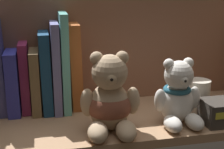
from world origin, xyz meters
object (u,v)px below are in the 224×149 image
object	(u,v)px
book_6	(56,66)
teddy_bear_smaller	(178,96)
book_8	(75,66)
pillar_candle	(198,95)
book_3	(25,77)
book_7	(64,61)
teddy_bear_larger	(110,101)
book_4	(35,80)
book_2	(14,81)
book_5	(46,71)

from	to	relation	value
book_6	teddy_bear_smaller	xyz separation A→B (cm)	(26.65, -15.78, -4.66)
book_8	teddy_bear_smaller	distance (cm)	27.26
pillar_candle	book_3	bearing A→B (deg)	167.22
book_3	pillar_candle	xyz separation A→B (cm)	(42.45, -9.63, -4.67)
book_7	teddy_bear_larger	distance (cm)	19.09
teddy_bear_larger	book_3	bearing A→B (deg)	138.32
book_4	teddy_bear_smaller	xyz separation A→B (cm)	(31.83, -15.78, -1.33)
book_8	pillar_candle	bearing A→B (deg)	-17.83
book_2	book_3	xyz separation A→B (cm)	(2.84, 0.00, 0.88)
book_5	teddy_bear_larger	xyz separation A→B (cm)	(13.13, -16.28, -3.04)
book_3	book_8	bearing A→B (deg)	0.00
book_5	teddy_bear_smaller	bearing A→B (deg)	-28.42
book_3	book_6	world-z (taller)	book_6
book_8	book_3	bearing A→B (deg)	180.00
book_7	teddy_bear_smaller	bearing A→B (deg)	-32.83
teddy_bear_larger	teddy_bear_smaller	distance (cm)	16.04
book_2	teddy_bear_larger	distance (cm)	26.69
book_3	book_7	size ratio (longest dim) A/B	0.71
book_3	teddy_bear_smaller	distance (cm)	37.83
book_3	book_2	bearing A→B (deg)	180.00
book_3	pillar_candle	size ratio (longest dim) A/B	2.15
book_5	book_7	distance (cm)	5.23
book_8	teddy_bear_larger	bearing A→B (deg)	-70.47
pillar_candle	book_7	bearing A→B (deg)	163.54
book_2	book_5	world-z (taller)	book_5
book_5	book_6	world-z (taller)	book_6
book_4	teddy_bear_larger	xyz separation A→B (cm)	(15.80, -16.28, -0.89)
book_2	book_4	distance (cm)	5.33
book_6	book_3	bearing A→B (deg)	180.00
book_8	book_6	bearing A→B (deg)	180.00
teddy_bear_larger	book_7	bearing A→B (deg)	117.34
book_7	teddy_bear_larger	size ratio (longest dim) A/B	1.38
book_5	book_6	xyz separation A→B (cm)	(2.51, 0.00, 1.18)
book_5	book_6	distance (cm)	2.77
book_7	book_5	bearing A→B (deg)	180.00
teddy_bear_larger	pillar_candle	distance (cm)	25.23
book_8	teddy_bear_larger	xyz separation A→B (cm)	(5.78, -16.28, -3.91)
book_6	book_8	size ratio (longest dim) A/B	1.03
book_4	book_7	size ratio (longest dim) A/B	0.64
book_5	book_8	distance (cm)	7.40
teddy_bear_smaller	teddy_bear_larger	bearing A→B (deg)	-178.19
book_4	teddy_bear_larger	distance (cm)	22.71
book_2	pillar_candle	bearing A→B (deg)	-12.00
book_4	book_8	distance (cm)	10.47
book_6	book_7	xyz separation A→B (cm)	(2.20, 0.00, 1.10)
book_5	book_3	bearing A→B (deg)	180.00
book_3	book_4	world-z (taller)	book_3
book_6	book_4	bearing A→B (deg)	180.00
book_3	pillar_candle	bearing A→B (deg)	-12.78
teddy_bear_larger	teddy_bear_smaller	size ratio (longest dim) A/B	1.16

